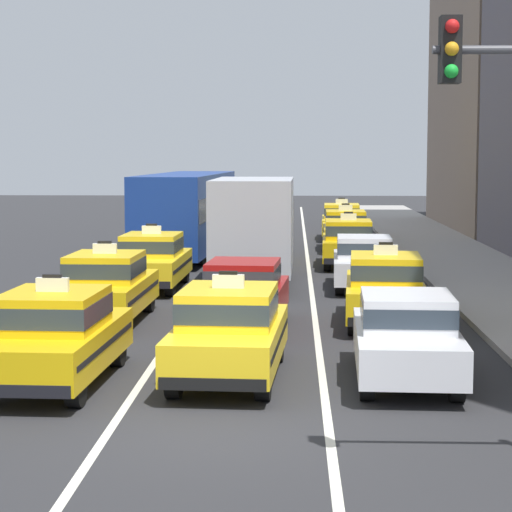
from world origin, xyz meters
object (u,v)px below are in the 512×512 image
sedan_right_third (364,261)px  taxi_right_fourth (348,242)px  taxi_left_third (152,260)px  sedan_left_fifth (204,220)px  taxi_center_nearest (229,331)px  sedan_center_second (244,292)px  taxi_right_second (385,288)px  taxi_center_fourth (260,238)px  bus_left_fourth (187,209)px  taxi_right_fifth (345,229)px  taxi_left_second (106,286)px  sedan_right_nearest (406,334)px  taxi_right_sixth (342,221)px  box_truck_center_third (255,227)px  taxi_left_nearest (55,335)px

sedan_right_third → taxi_right_fourth: 5.91m
taxi_left_third → sedan_left_fifth: (-0.10, 18.18, -0.03)m
taxi_center_nearest → sedan_center_second: 5.11m
taxi_right_second → taxi_right_fourth: same height
sedan_left_fifth → taxi_center_fourth: taxi_center_fourth is taller
bus_left_fourth → taxi_right_fifth: size_ratio=2.47×
taxi_left_second → taxi_right_fourth: 13.54m
taxi_left_second → taxi_center_nearest: 6.77m
sedan_left_fifth → taxi_right_second: size_ratio=0.94×
taxi_left_second → bus_left_fourth: size_ratio=0.41×
taxi_center_nearest → taxi_right_second: same height
taxi_center_nearest → sedan_left_fifth: bearing=96.0°
sedan_right_nearest → taxi_left_third: bearing=117.7°
sedan_right_third → taxi_right_fourth: taxi_right_fourth is taller
bus_left_fourth → taxi_right_sixth: bus_left_fourth is taller
box_truck_center_third → taxi_center_nearest: bearing=-89.8°
sedan_center_second → sedan_right_nearest: same height
taxi_left_nearest → box_truck_center_third: 13.66m
taxi_right_second → taxi_right_fourth: 12.01m
box_truck_center_third → taxi_right_second: bearing=-64.2°
taxi_center_nearest → bus_left_fourth: bearing=98.1°
taxi_left_third → sedan_center_second: taxi_left_third is taller
sedan_left_fifth → sedan_right_third: (6.36, -17.93, 0.00)m
sedan_left_fifth → taxi_right_sixth: size_ratio=0.95×
taxi_left_second → taxi_center_fourth: 13.93m
taxi_left_third → taxi_left_second: bearing=-92.8°
taxi_left_nearest → taxi_right_second: same height
taxi_left_nearest → taxi_right_fifth: 25.04m
taxi_left_second → sedan_left_fifth: taxi_left_second is taller
taxi_left_nearest → taxi_right_second: size_ratio=0.99×
sedan_center_second → taxi_right_sixth: size_ratio=0.96×
taxi_center_fourth → sedan_right_nearest: (3.24, -19.54, -0.03)m
taxi_center_nearest → sedan_right_third: bearing=74.9°
taxi_left_second → taxi_center_fourth: bearing=76.7°
taxi_left_third → taxi_right_fourth: same height
sedan_left_fifth → bus_left_fourth: bearing=-89.4°
taxi_left_second → taxi_right_fifth: (6.60, 17.79, 0.00)m
sedan_left_fifth → taxi_right_fourth: bearing=-62.6°
box_truck_center_third → taxi_center_fourth: size_ratio=1.53×
taxi_left_third → taxi_center_nearest: (3.04, -11.67, 0.00)m
taxi_center_fourth → sedan_center_second: bearing=-89.6°
taxi_right_fourth → sedan_right_third: bearing=-88.6°
sedan_right_nearest → sedan_right_third: 12.01m
sedan_left_fifth → taxi_right_fifth: bearing=-43.9°
taxi_center_nearest → taxi_center_fourth: size_ratio=1.02×
box_truck_center_third → taxi_right_fifth: box_truck_center_third is taller
sedan_left_fifth → taxi_center_nearest: (3.14, -29.85, 0.03)m
box_truck_center_third → taxi_left_third: bearing=-160.1°
taxi_center_nearest → taxi_right_sixth: size_ratio=1.01×
taxi_right_second → taxi_right_fourth: bearing=91.0°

